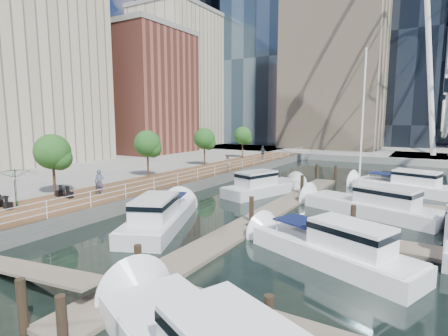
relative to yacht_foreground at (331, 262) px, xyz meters
name	(u,v)px	position (x,y,z in m)	size (l,w,h in m)	color
ground	(124,256)	(-8.90, -4.53, 0.00)	(520.00, 520.00, 0.00)	black
boardwalk	(174,182)	(-17.90, 10.47, 0.50)	(6.00, 60.00, 1.00)	brown
seawall	(199,185)	(-14.90, 10.47, 0.50)	(0.25, 60.00, 1.00)	#595954
land_inland	(20,164)	(-44.90, 10.47, 0.50)	(48.00, 90.00, 1.00)	gray
land_far	(383,140)	(-8.90, 97.47, 0.50)	(200.00, 114.00, 1.00)	gray
pier	(441,159)	(5.10, 47.47, 0.50)	(14.00, 12.00, 1.00)	gray
railing	(198,174)	(-15.00, 10.47, 1.52)	(0.10, 60.00, 1.05)	white
floating_docks	(338,220)	(-0.93, 5.45, 0.49)	(16.00, 34.00, 2.60)	#6D6051
midrise_condos	(98,76)	(-42.46, 22.29, 13.42)	(19.00, 67.00, 28.00)	#BCAD8E
street_trees	(147,144)	(-20.30, 9.47, 4.29)	(2.60, 42.60, 4.60)	#3F2B1C
yacht_foreground	(331,262)	(0.00, 0.00, 0.00)	(2.41, 9.00, 2.15)	white
pedestrian_near	(99,182)	(-17.64, 1.37, 1.96)	(0.70, 0.46, 1.92)	#50516A
pedestrian_mid	(227,163)	(-15.43, 16.73, 1.92)	(0.89, 0.70, 1.84)	gray
pedestrian_far	(263,152)	(-16.90, 29.24, 1.97)	(1.14, 0.47, 1.94)	#2F353B
moored_yachts	(348,220)	(-0.71, 7.51, 0.00)	(21.53, 34.49, 11.50)	silver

